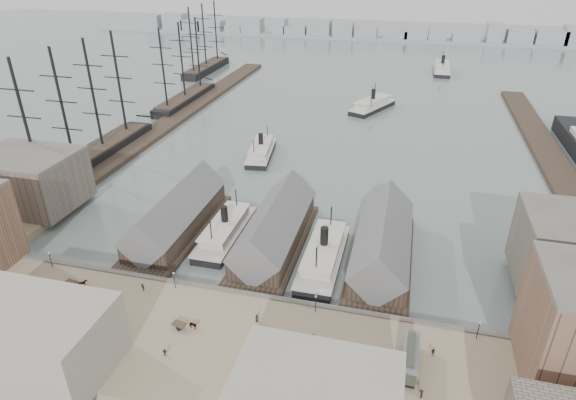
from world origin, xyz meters
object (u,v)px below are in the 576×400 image
(tram, at_px, (410,358))
(horse_cart_right, at_px, (310,368))
(ferry_docked_west, at_px, (225,230))
(horse_cart_center, at_px, (188,325))
(horse_cart_left, at_px, (80,283))

(tram, xyz_separation_m, horse_cart_right, (-16.03, -5.40, -1.04))
(ferry_docked_west, distance_m, horse_cart_right, 49.61)
(horse_cart_right, bearing_deg, tram, -60.76)
(tram, relative_size, horse_cart_right, 2.15)
(ferry_docked_west, xyz_separation_m, horse_cart_right, (30.21, -39.34, 0.59))
(ferry_docked_west, bearing_deg, tram, -36.29)
(tram, bearing_deg, horse_cart_center, -176.80)
(tram, bearing_deg, horse_cart_left, 177.61)
(ferry_docked_west, height_order, horse_cart_center, ferry_docked_west)
(tram, distance_m, horse_cart_left, 67.94)
(ferry_docked_west, relative_size, horse_cart_right, 5.55)
(tram, xyz_separation_m, horse_cart_center, (-40.28, -0.82, -1.06))
(tram, distance_m, horse_cart_right, 16.94)
(horse_cart_center, bearing_deg, horse_cart_right, -90.13)
(horse_cart_left, distance_m, horse_cart_right, 52.79)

